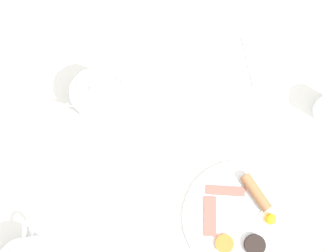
# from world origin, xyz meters

# --- Properties ---
(ground_plane) EXTENTS (8.00, 8.00, 0.00)m
(ground_plane) POSITION_xyz_m (0.00, 0.00, 0.00)
(ground_plane) COLOR #70665B
(table) EXTENTS (1.09, 1.14, 0.77)m
(table) POSITION_xyz_m (0.00, 0.00, 0.70)
(table) COLOR white
(table) RESTS_ON ground_plane
(breakfast_plate) EXTENTS (0.29, 0.29, 0.04)m
(breakfast_plate) POSITION_xyz_m (-0.24, -0.19, 0.78)
(breakfast_plate) COLOR white
(breakfast_plate) RESTS_ON table
(teapot_near) EXTENTS (0.12, 0.20, 0.12)m
(teapot_near) POSITION_xyz_m (0.08, 0.18, 0.82)
(teapot_near) COLOR white
(teapot_near) RESTS_ON table
(water_glass_tall) EXTENTS (0.07, 0.07, 0.09)m
(water_glass_tall) POSITION_xyz_m (0.05, -0.43, 0.81)
(water_glass_tall) COLOR white
(water_glass_tall) RESTS_ON table
(napkin_folded) EXTENTS (0.17, 0.12, 0.01)m
(napkin_folded) POSITION_xyz_m (0.18, -0.26, 0.77)
(napkin_folded) COLOR white
(napkin_folded) RESTS_ON table
(fork_by_plate) EXTENTS (0.04, 0.18, 0.00)m
(fork_by_plate) POSITION_xyz_m (0.36, 0.32, 0.77)
(fork_by_plate) COLOR silver
(fork_by_plate) RESTS_ON table
(knife_by_plate) EXTENTS (0.19, 0.10, 0.00)m
(knife_by_plate) POSITION_xyz_m (0.32, -0.03, 0.77)
(knife_by_plate) COLOR silver
(knife_by_plate) RESTS_ON table
(spoon_for_tea) EXTENTS (0.02, 0.15, 0.00)m
(spoon_for_tea) POSITION_xyz_m (-0.12, 0.44, 0.77)
(spoon_for_tea) COLOR silver
(spoon_for_tea) RESTS_ON table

